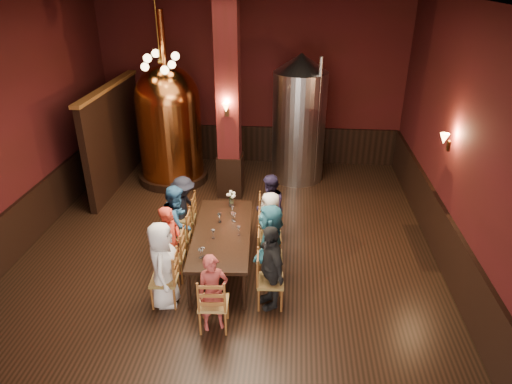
# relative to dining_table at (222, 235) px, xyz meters

# --- Properties ---
(room) EXTENTS (10.00, 10.02, 4.50)m
(room) POSITION_rel_dining_table_xyz_m (0.03, 0.21, 1.56)
(room) COLOR black
(room) RESTS_ON ground
(wainscot_right) EXTENTS (0.08, 9.90, 1.00)m
(wainscot_right) POSITION_rel_dining_table_xyz_m (3.99, 0.21, -0.19)
(wainscot_right) COLOR black
(wainscot_right) RESTS_ON ground
(wainscot_back) EXTENTS (7.90, 0.08, 1.00)m
(wainscot_back) POSITION_rel_dining_table_xyz_m (0.03, 5.17, -0.19)
(wainscot_back) COLOR black
(wainscot_back) RESTS_ON ground
(wainscot_left) EXTENTS (0.08, 9.90, 1.00)m
(wainscot_left) POSITION_rel_dining_table_xyz_m (-3.93, 0.21, -0.19)
(wainscot_left) COLOR black
(wainscot_left) RESTS_ON ground
(column) EXTENTS (0.58, 0.58, 4.50)m
(column) POSITION_rel_dining_table_xyz_m (-0.27, 3.01, 1.56)
(column) COLOR #450E12
(column) RESTS_ON ground
(partition) EXTENTS (0.22, 3.50, 2.40)m
(partition) POSITION_rel_dining_table_xyz_m (-3.17, 3.41, 0.51)
(partition) COLOR black
(partition) RESTS_ON ground
(pendant_cluster) EXTENTS (0.90, 0.90, 1.70)m
(pendant_cluster) POSITION_rel_dining_table_xyz_m (-1.77, 3.11, 2.41)
(pendant_cluster) COLOR #A57226
(pendant_cluster) RESTS_ON room
(sconce_wall) EXTENTS (0.20, 0.20, 0.36)m
(sconce_wall) POSITION_rel_dining_table_xyz_m (3.93, 1.01, 1.51)
(sconce_wall) COLOR black
(sconce_wall) RESTS_ON room
(sconce_column) EXTENTS (0.20, 0.20, 0.36)m
(sconce_column) POSITION_rel_dining_table_xyz_m (-0.27, 2.71, 1.51)
(sconce_column) COLOR black
(sconce_column) RESTS_ON column
(dining_table) EXTENTS (1.15, 2.46, 0.75)m
(dining_table) POSITION_rel_dining_table_xyz_m (0.00, 0.00, 0.00)
(dining_table) COLOR black
(dining_table) RESTS_ON ground
(chair_0) EXTENTS (0.49, 0.49, 0.92)m
(chair_0) POSITION_rel_dining_table_xyz_m (-0.78, -1.05, -0.23)
(chair_0) COLOR #915825
(chair_0) RESTS_ON ground
(person_0) EXTENTS (0.56, 0.78, 1.48)m
(person_0) POSITION_rel_dining_table_xyz_m (-0.78, -1.05, 0.05)
(person_0) COLOR white
(person_0) RESTS_ON ground
(chair_1) EXTENTS (0.49, 0.49, 0.92)m
(chair_1) POSITION_rel_dining_table_xyz_m (-0.83, -0.38, -0.23)
(chair_1) COLOR #915825
(chair_1) RESTS_ON ground
(person_1) EXTENTS (0.43, 0.57, 1.40)m
(person_1) POSITION_rel_dining_table_xyz_m (-0.83, -0.38, 0.01)
(person_1) COLOR red
(person_1) RESTS_ON ground
(chair_2) EXTENTS (0.49, 0.49, 0.92)m
(chair_2) POSITION_rel_dining_table_xyz_m (-0.87, 0.27, -0.23)
(chair_2) COLOR #915825
(chair_2) RESTS_ON ground
(person_2) EXTENTS (0.38, 0.73, 1.47)m
(person_2) POSITION_rel_dining_table_xyz_m (-0.87, 0.27, 0.05)
(person_2) COLOR #2B5D8F
(person_2) RESTS_ON ground
(chair_3) EXTENTS (0.49, 0.49, 0.92)m
(chair_3) POSITION_rel_dining_table_xyz_m (-0.91, 0.94, -0.23)
(chair_3) COLOR #915825
(chair_3) RESTS_ON ground
(person_3) EXTENTS (0.70, 0.97, 1.34)m
(person_3) POSITION_rel_dining_table_xyz_m (-0.91, 0.94, -0.02)
(person_3) COLOR black
(person_3) RESTS_ON ground
(chair_4) EXTENTS (0.49, 0.49, 0.92)m
(chair_4) POSITION_rel_dining_table_xyz_m (0.91, -0.94, -0.23)
(chair_4) COLOR #915825
(chair_4) RESTS_ON ground
(person_4) EXTENTS (0.69, 0.93, 1.46)m
(person_4) POSITION_rel_dining_table_xyz_m (0.91, -0.94, 0.04)
(person_4) COLOR black
(person_4) RESTS_ON ground
(chair_5) EXTENTS (0.49, 0.49, 0.92)m
(chair_5) POSITION_rel_dining_table_xyz_m (0.87, -0.27, -0.23)
(chair_5) COLOR #915825
(chair_5) RESTS_ON ground
(person_5) EXTENTS (0.49, 1.37, 1.46)m
(person_5) POSITION_rel_dining_table_xyz_m (0.87, -0.27, 0.04)
(person_5) COLOR teal
(person_5) RESTS_ON ground
(chair_6) EXTENTS (0.49, 0.49, 0.92)m
(chair_6) POSITION_rel_dining_table_xyz_m (0.83, 0.38, -0.23)
(chair_6) COLOR #915825
(chair_6) RESTS_ON ground
(person_6) EXTENTS (0.67, 0.78, 1.35)m
(person_6) POSITION_rel_dining_table_xyz_m (0.83, 0.38, -0.01)
(person_6) COLOR white
(person_6) RESTS_ON ground
(chair_7) EXTENTS (0.49, 0.49, 0.92)m
(chair_7) POSITION_rel_dining_table_xyz_m (0.78, 1.05, -0.23)
(chair_7) COLOR #915825
(chair_7) RESTS_ON ground
(person_7) EXTENTS (0.43, 0.71, 1.38)m
(person_7) POSITION_rel_dining_table_xyz_m (0.78, 1.05, 0.00)
(person_7) COLOR #221B37
(person_7) RESTS_ON ground
(chair_8) EXTENTS (0.49, 0.49, 0.92)m
(chair_8) POSITION_rel_dining_table_xyz_m (0.10, -1.55, -0.23)
(chair_8) COLOR #915825
(chair_8) RESTS_ON ground
(person_8) EXTENTS (0.54, 0.45, 1.27)m
(person_8) POSITION_rel_dining_table_xyz_m (0.10, -1.55, -0.05)
(person_8) COLOR #A53B37
(person_8) RESTS_ON ground
(copper_kettle) EXTENTS (1.90, 1.90, 4.12)m
(copper_kettle) POSITION_rel_dining_table_xyz_m (-1.86, 3.71, 0.82)
(copper_kettle) COLOR black
(copper_kettle) RESTS_ON ground
(steel_vessel) EXTENTS (1.59, 1.59, 3.16)m
(steel_vessel) POSITION_rel_dining_table_xyz_m (1.31, 4.11, 0.89)
(steel_vessel) COLOR #B2B2B7
(steel_vessel) RESTS_ON ground
(rose_vase) EXTENTS (0.19, 0.19, 0.32)m
(rose_vase) POSITION_rel_dining_table_xyz_m (0.03, 0.97, 0.27)
(rose_vase) COLOR white
(rose_vase) RESTS_ON dining_table
(wine_glass_0) EXTENTS (0.07, 0.07, 0.17)m
(wine_glass_0) POSITION_rel_dining_table_xyz_m (0.13, 0.42, 0.15)
(wine_glass_0) COLOR white
(wine_glass_0) RESTS_ON dining_table
(wine_glass_1) EXTENTS (0.07, 0.07, 0.17)m
(wine_glass_1) POSITION_rel_dining_table_xyz_m (0.31, -0.08, 0.15)
(wine_glass_1) COLOR white
(wine_glass_1) RESTS_ON dining_table
(wine_glass_2) EXTENTS (0.07, 0.07, 0.17)m
(wine_glass_2) POSITION_rel_dining_table_xyz_m (-0.23, -0.83, 0.15)
(wine_glass_2) COLOR white
(wine_glass_2) RESTS_ON dining_table
(wine_glass_3) EXTENTS (0.07, 0.07, 0.17)m
(wine_glass_3) POSITION_rel_dining_table_xyz_m (-0.19, -0.80, 0.15)
(wine_glass_3) COLOR white
(wine_glass_3) RESTS_ON dining_table
(wine_glass_4) EXTENTS (0.07, 0.07, 0.17)m
(wine_glass_4) POSITION_rel_dining_table_xyz_m (0.17, 0.37, 0.15)
(wine_glass_4) COLOR white
(wine_glass_4) RESTS_ON dining_table
(wine_glass_5) EXTENTS (0.07, 0.07, 0.17)m
(wine_glass_5) POSITION_rel_dining_table_xyz_m (-0.10, 0.32, 0.15)
(wine_glass_5) COLOR white
(wine_glass_5) RESTS_ON dining_table
(wine_glass_6) EXTENTS (0.07, 0.07, 0.17)m
(wine_glass_6) POSITION_rel_dining_table_xyz_m (-0.12, -0.23, 0.15)
(wine_glass_6) COLOR white
(wine_glass_6) RESTS_ON dining_table
(wine_glass_7) EXTENTS (0.07, 0.07, 0.17)m
(wine_glass_7) POSITION_rel_dining_table_xyz_m (0.11, 0.64, 0.15)
(wine_glass_7) COLOR white
(wine_glass_7) RESTS_ON dining_table
(wine_glass_8) EXTENTS (0.07, 0.07, 0.17)m
(wine_glass_8) POSITION_rel_dining_table_xyz_m (-0.09, 0.35, 0.15)
(wine_glass_8) COLOR white
(wine_glass_8) RESTS_ON dining_table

